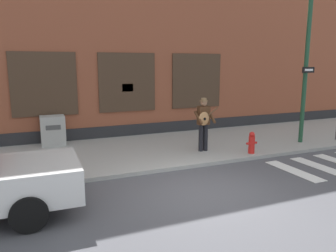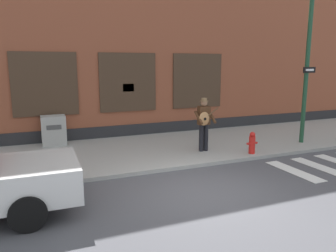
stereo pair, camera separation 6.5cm
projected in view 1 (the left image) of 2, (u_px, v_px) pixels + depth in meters
ground_plane at (205, 194)px, 7.43m from camera, size 160.00×160.00×0.00m
sidewalk at (147, 150)px, 11.03m from camera, size 28.00×4.42×0.11m
building_backdrop at (113, 35)px, 14.08m from camera, size 28.00×4.06×8.28m
busker at (204, 121)px, 10.54m from camera, size 0.70×0.52×1.74m
traffic_light at (336, 30)px, 10.35m from camera, size 0.69×2.89×5.67m
utility_box at (53, 130)px, 11.43m from camera, size 0.81×0.59×1.03m
fire_hydrant at (252, 143)px, 10.38m from camera, size 0.38×0.20×0.70m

